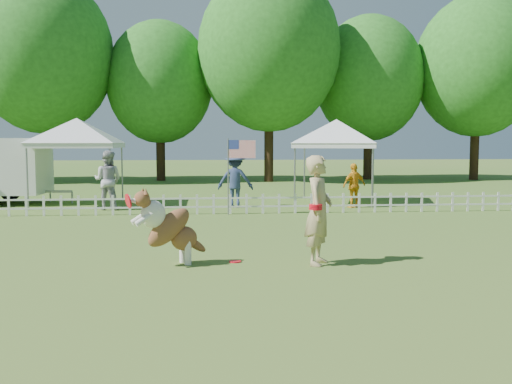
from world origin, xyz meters
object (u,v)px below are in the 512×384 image
(spectator_b, at_px, (235,180))
(canopy_tent_right, at_px, (336,162))
(dog, at_px, (170,227))
(spectator_c, at_px, (354,185))
(frisbee_on_turf, at_px, (235,261))
(flag_pole, at_px, (228,177))
(handler, at_px, (319,210))
(canopy_tent_left, at_px, (78,163))
(spectator_a, at_px, (108,180))

(spectator_b, bearing_deg, canopy_tent_right, -152.94)
(dog, xyz_separation_m, canopy_tent_right, (5.30, 10.07, 0.78))
(spectator_c, bearing_deg, frisbee_on_turf, 41.23)
(frisbee_on_turf, distance_m, spectator_c, 9.45)
(frisbee_on_turf, bearing_deg, spectator_b, 86.93)
(canopy_tent_right, xyz_separation_m, flag_pole, (-3.99, -3.09, -0.32))
(handler, relative_size, canopy_tent_right, 0.67)
(dog, relative_size, flag_pole, 0.59)
(canopy_tent_left, height_order, spectator_a, canopy_tent_left)
(flag_pole, distance_m, spectator_b, 1.98)
(dog, xyz_separation_m, canopy_tent_left, (-3.74, 10.02, 0.79))
(frisbee_on_turf, height_order, flag_pole, flag_pole)
(flag_pole, height_order, spectator_b, flag_pole)
(canopy_tent_right, distance_m, spectator_b, 3.89)
(canopy_tent_left, bearing_deg, spectator_c, -9.20)
(frisbee_on_turf, distance_m, canopy_tent_right, 10.84)
(spectator_c, bearing_deg, flag_pole, -1.27)
(frisbee_on_turf, bearing_deg, canopy_tent_left, 116.37)
(spectator_a, relative_size, spectator_b, 1.03)
(canopy_tent_left, distance_m, spectator_a, 1.95)
(dog, distance_m, frisbee_on_turf, 1.34)
(dog, relative_size, spectator_a, 0.71)
(spectator_a, xyz_separation_m, spectator_b, (4.12, 0.31, -0.03))
(dog, height_order, frisbee_on_turf, dog)
(dog, bearing_deg, spectator_c, 31.88)
(spectator_c, bearing_deg, spectator_a, -21.71)
(canopy_tent_left, distance_m, spectator_c, 9.45)
(canopy_tent_left, bearing_deg, flag_pole, -30.98)
(spectator_a, bearing_deg, handler, 134.29)
(canopy_tent_left, distance_m, flag_pole, 5.90)
(dog, xyz_separation_m, spectator_c, (5.56, 8.49, 0.06))
(dog, height_order, spectator_c, spectator_c)
(dog, bearing_deg, handler, -28.39)
(flag_pole, relative_size, spectator_a, 1.20)
(handler, height_order, frisbee_on_turf, handler)
(dog, distance_m, canopy_tent_left, 10.73)
(handler, relative_size, frisbee_on_turf, 8.78)
(spectator_b, bearing_deg, frisbee_on_turf, 96.64)
(handler, height_order, canopy_tent_right, canopy_tent_right)
(spectator_b, bearing_deg, spectator_a, 14.05)
(handler, height_order, dog, handler)
(dog, distance_m, spectator_c, 10.15)
(canopy_tent_left, bearing_deg, spectator_a, -48.70)
(canopy_tent_right, bearing_deg, spectator_c, -63.55)
(spectator_a, bearing_deg, spectator_b, -161.64)
(spectator_a, bearing_deg, spectator_c, -166.80)
(canopy_tent_right, relative_size, spectator_c, 1.98)
(frisbee_on_turf, distance_m, spectator_b, 8.81)
(flag_pole, bearing_deg, spectator_c, 28.98)
(handler, bearing_deg, flag_pole, 34.02)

